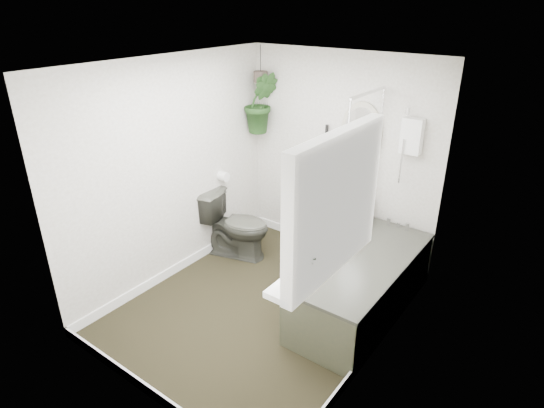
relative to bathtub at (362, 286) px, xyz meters
The scene contains 22 objects.
floor 0.99m from the bathtub, 147.99° to the right, with size 2.30×2.80×0.02m, color black.
ceiling 2.23m from the bathtub, 147.99° to the right, with size 2.30×2.80×0.02m, color white.
wall_back 1.49m from the bathtub, 131.32° to the left, with size 2.30×0.02×2.30m, color silver.
wall_front 2.24m from the bathtub, 112.73° to the right, with size 2.30×0.02×2.30m, color silver.
wall_left 2.20m from the bathtub, 165.69° to the right, with size 0.02×2.80×2.30m, color silver.
wall_right 1.06m from the bathtub, 54.25° to the right, with size 0.02×2.80×2.30m, color silver.
skirting 0.97m from the bathtub, 147.99° to the right, with size 2.30×2.80×0.10m, color white.
bathtub is the anchor object (origin of this frame).
bath_screen 1.15m from the bathtub, 123.96° to the left, with size 0.04×0.72×1.40m, color silver, non-canonical shape.
shower_box 1.51m from the bathtub, 90.00° to the left, with size 0.20×0.10×0.35m, color white.
oval_mirror 1.59m from the bathtub, 122.30° to the left, with size 0.46×0.03×0.62m, color #B3AC97.
wall_sconce 1.70m from the bathtub, 137.85° to the left, with size 0.04×0.04×0.22m, color black.
toilet_roll_holder 2.01m from the bathtub, behind, with size 0.11×0.11×0.11m, color white.
window_recess 1.84m from the bathtub, 76.41° to the right, with size 0.08×1.00×0.90m, color white.
window_sill 1.54m from the bathtub, 79.61° to the right, with size 0.18×1.00×0.04m, color white.
window_blinds 1.83m from the bathtub, 78.46° to the right, with size 0.01×0.86×0.76m, color white.
toilet 1.66m from the bathtub, behind, with size 0.43×0.76×0.77m, color #383931.
pedestal_sink 0.87m from the bathtub, 129.82° to the left, with size 0.49×0.42×0.84m, color #383931, non-canonical shape.
sill_plant 1.83m from the bathtub, 80.55° to the right, with size 0.21×0.18×0.23m, color black.
hanging_plant 2.36m from the bathtub, 157.04° to the left, with size 0.39×0.31×0.70m, color black.
soap_bottle 0.62m from the bathtub, 126.58° to the right, with size 0.09×0.09×0.20m, color black.
hanging_pot 2.54m from the bathtub, 157.04° to the left, with size 0.16×0.16×0.12m, color #3E342D.
Camera 1 is at (2.24, -2.89, 2.77)m, focal length 30.00 mm.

